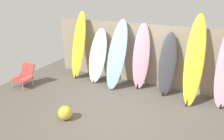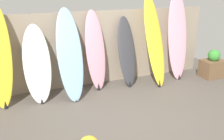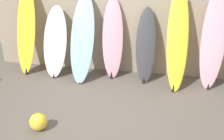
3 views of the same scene
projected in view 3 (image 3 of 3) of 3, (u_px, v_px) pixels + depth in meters
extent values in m
plane|color=#5B544C|center=(100.00, 115.00, 5.98)|extent=(7.68, 7.68, 0.00)
cube|color=gray|center=(118.00, 36.00, 7.36)|extent=(6.08, 0.04, 1.80)
cylinder|color=gray|center=(6.00, 28.00, 7.87)|extent=(0.10, 0.10, 1.80)
cylinder|color=gray|center=(60.00, 32.00, 7.63)|extent=(0.10, 0.10, 1.80)
cylinder|color=gray|center=(118.00, 35.00, 7.39)|extent=(0.10, 0.10, 1.80)
cylinder|color=gray|center=(180.00, 39.00, 7.16)|extent=(0.10, 0.10, 1.80)
ellipsoid|color=yellow|center=(26.00, 30.00, 7.31)|extent=(0.57, 0.64, 2.08)
cone|color=black|center=(26.00, 71.00, 7.50)|extent=(0.08, 0.08, 0.16)
ellipsoid|color=white|center=(55.00, 42.00, 7.26)|extent=(0.59, 0.63, 1.62)
cone|color=black|center=(54.00, 75.00, 7.36)|extent=(0.08, 0.08, 0.10)
ellipsoid|color=#8CB7D6|center=(82.00, 39.00, 7.01)|extent=(0.56, 0.83, 1.93)
cone|color=black|center=(80.00, 81.00, 7.09)|extent=(0.08, 0.08, 0.12)
ellipsoid|color=pink|center=(113.00, 39.00, 7.12)|extent=(0.52, 0.50, 1.85)
cone|color=black|center=(111.00, 75.00, 7.31)|extent=(0.08, 0.08, 0.17)
ellipsoid|color=#38383D|center=(146.00, 46.00, 6.96)|extent=(0.50, 0.55, 1.68)
cone|color=black|center=(144.00, 80.00, 7.10)|extent=(0.08, 0.08, 0.14)
ellipsoid|color=yellow|center=(178.00, 39.00, 6.62)|extent=(0.52, 0.87, 2.19)
cone|color=black|center=(173.00, 88.00, 6.74)|extent=(0.08, 0.08, 0.18)
ellipsoid|color=pink|center=(214.00, 38.00, 6.59)|extent=(0.59, 0.61, 2.26)
cone|color=black|center=(208.00, 86.00, 6.84)|extent=(0.08, 0.08, 0.14)
sphere|color=yellow|center=(38.00, 122.00, 5.50)|extent=(0.31, 0.31, 0.31)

